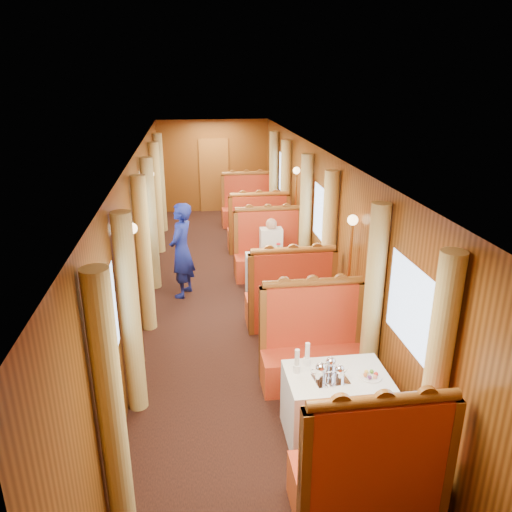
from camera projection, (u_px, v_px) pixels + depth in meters
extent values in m
cube|color=brown|center=(214.00, 176.00, 13.76)|extent=(0.80, 0.04, 2.00)
cube|color=white|center=(335.00, 405.00, 5.26)|extent=(1.05, 0.72, 0.75)
cube|color=#AC1613|center=(365.00, 486.00, 4.43)|extent=(1.30, 0.55, 0.45)
cube|color=#AC1613|center=(379.00, 446.00, 4.01)|extent=(1.30, 0.12, 0.80)
cylinder|color=brown|center=(384.00, 400.00, 3.86)|extent=(1.23, 0.10, 0.10)
cube|color=#AC1613|center=(313.00, 368.00, 6.19)|extent=(1.30, 0.55, 0.45)
cube|color=#AC1613|center=(311.00, 315.00, 6.18)|extent=(1.30, 0.12, 0.80)
cylinder|color=brown|center=(313.00, 282.00, 6.02)|extent=(1.23, 0.10, 0.10)
cube|color=white|center=(278.00, 278.00, 8.51)|extent=(1.05, 0.72, 0.75)
cube|color=#AC1613|center=(289.00, 311.00, 7.68)|extent=(1.30, 0.55, 0.45)
cube|color=#AC1613|center=(292.00, 279.00, 7.26)|extent=(1.30, 0.12, 0.80)
cylinder|color=brown|center=(293.00, 250.00, 7.11)|extent=(1.23, 0.10, 0.10)
cube|color=#AC1613|center=(269.00, 266.00, 9.45)|extent=(1.30, 0.55, 0.45)
cube|color=#AC1613|center=(268.00, 231.00, 9.43)|extent=(1.30, 0.12, 0.80)
cylinder|color=brown|center=(268.00, 209.00, 9.28)|extent=(1.23, 0.10, 0.10)
cube|color=white|center=(252.00, 221.00, 11.77)|extent=(1.05, 0.72, 0.75)
cube|color=#AC1613|center=(258.00, 240.00, 10.94)|extent=(1.30, 0.55, 0.45)
cube|color=#AC1613|center=(259.00, 215.00, 10.52)|extent=(1.30, 0.12, 0.80)
cylinder|color=brown|center=(259.00, 194.00, 10.37)|extent=(1.23, 0.10, 0.10)
cube|color=#AC1613|center=(248.00, 216.00, 12.70)|extent=(1.30, 0.55, 0.45)
cube|color=#AC1613|center=(247.00, 190.00, 12.69)|extent=(1.30, 0.12, 0.80)
cylinder|color=brown|center=(246.00, 173.00, 12.53)|extent=(1.23, 0.10, 0.10)
cube|color=silver|center=(331.00, 379.00, 5.04)|extent=(0.36, 0.29, 0.01)
cylinder|color=white|center=(370.00, 377.00, 5.08)|extent=(0.23, 0.23, 0.01)
cylinder|color=white|center=(297.00, 369.00, 5.16)|extent=(0.08, 0.08, 0.08)
cylinder|color=white|center=(297.00, 357.00, 5.12)|extent=(0.05, 0.05, 0.18)
cylinder|color=white|center=(307.00, 362.00, 5.29)|extent=(0.08, 0.08, 0.08)
cylinder|color=white|center=(307.00, 351.00, 5.24)|extent=(0.05, 0.05, 0.18)
cylinder|color=silver|center=(278.00, 253.00, 8.38)|extent=(0.06, 0.06, 0.14)
cylinder|color=silver|center=(252.00, 202.00, 11.64)|extent=(0.06, 0.06, 0.14)
cylinder|color=tan|center=(110.00, 405.00, 3.99)|extent=(0.22, 0.22, 2.35)
cylinder|color=tan|center=(130.00, 316.00, 5.44)|extent=(0.22, 0.22, 2.35)
cylinder|color=tan|center=(436.00, 378.00, 4.33)|extent=(0.22, 0.22, 2.35)
cylinder|color=tan|center=(373.00, 302.00, 5.78)|extent=(0.22, 0.22, 2.35)
cylinder|color=tan|center=(144.00, 255.00, 7.25)|extent=(0.22, 0.22, 2.35)
cylinder|color=tan|center=(151.00, 225.00, 8.70)|extent=(0.22, 0.22, 2.35)
cylinder|color=tan|center=(328.00, 247.00, 7.59)|extent=(0.22, 0.22, 2.35)
cylinder|color=tan|center=(305.00, 219.00, 9.04)|extent=(0.22, 0.22, 2.35)
cylinder|color=tan|center=(157.00, 199.00, 10.50)|extent=(0.22, 0.22, 2.35)
cylinder|color=tan|center=(160.00, 183.00, 11.95)|extent=(0.22, 0.22, 2.35)
cylinder|color=tan|center=(285.00, 195.00, 10.84)|extent=(0.22, 0.22, 2.35)
cylinder|color=tan|center=(274.00, 180.00, 12.29)|extent=(0.22, 0.22, 2.35)
cylinder|color=#BF8C3F|center=(138.00, 299.00, 6.43)|extent=(0.04, 0.04, 1.85)
sphere|color=#FFD18C|center=(132.00, 228.00, 6.10)|extent=(0.14, 0.14, 0.14)
cylinder|color=#BF8C3F|center=(348.00, 288.00, 6.78)|extent=(0.04, 0.04, 1.85)
sphere|color=#FFD18C|center=(353.00, 220.00, 6.44)|extent=(0.14, 0.14, 0.14)
cylinder|color=#BF8C3F|center=(154.00, 223.00, 9.68)|extent=(0.04, 0.04, 1.85)
sphere|color=#FFD18C|center=(150.00, 174.00, 9.35)|extent=(0.14, 0.14, 0.14)
cylinder|color=#BF8C3F|center=(295.00, 218.00, 10.03)|extent=(0.04, 0.04, 1.85)
sphere|color=#FFD18C|center=(297.00, 170.00, 9.70)|extent=(0.14, 0.14, 0.14)
imported|color=navy|center=(182.00, 250.00, 8.48)|extent=(0.59, 0.71, 1.65)
cube|color=beige|center=(271.00, 243.00, 9.10)|extent=(0.40, 0.24, 0.55)
sphere|color=tan|center=(271.00, 224.00, 8.98)|extent=(0.20, 0.20, 0.20)
cube|color=beige|center=(272.00, 258.00, 9.02)|extent=(0.36, 0.30, 0.14)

